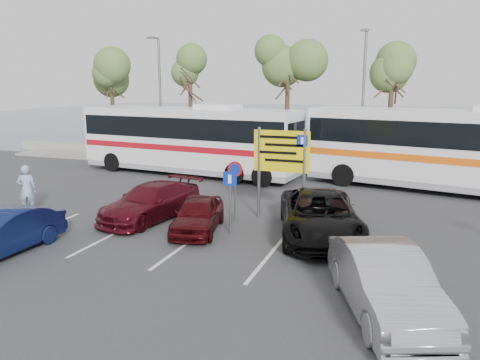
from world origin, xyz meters
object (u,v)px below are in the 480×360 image
(coach_bus_left, at_px, (189,142))
(car_red, at_px, (198,214))
(direction_sign, at_px, (281,158))
(street_lamp_left, at_px, (160,94))
(coach_bus_right, at_px, (450,152))
(car_blue, at_px, (1,233))
(pedestrian_near, at_px, (27,189))
(car_silver_b, at_px, (385,282))
(suv_black, at_px, (320,215))
(car_maroon, at_px, (151,202))
(street_lamp_right, at_px, (363,95))

(coach_bus_left, xyz_separation_m, car_red, (5.10, -9.81, -1.28))
(direction_sign, height_order, car_red, direction_sign)
(street_lamp_left, relative_size, coach_bus_right, 0.57)
(car_blue, distance_m, pedestrian_near, 4.92)
(direction_sign, distance_m, car_red, 3.91)
(car_blue, bearing_deg, pedestrian_near, 126.50)
(car_blue, height_order, car_silver_b, car_silver_b)
(coach_bus_left, distance_m, pedestrian_near, 10.32)
(street_lamp_left, xyz_separation_m, car_red, (8.60, -12.83, -3.97))
(car_red, height_order, suv_black, suv_black)
(suv_black, relative_size, car_silver_b, 1.20)
(pedestrian_near, bearing_deg, car_maroon, 157.63)
(direction_sign, xyz_separation_m, pedestrian_near, (-10.00, -2.67, -1.42))
(coach_bus_right, xyz_separation_m, pedestrian_near, (-16.50, -9.97, -0.97))
(street_lamp_left, height_order, coach_bus_left, street_lamp_left)
(pedestrian_near, bearing_deg, car_silver_b, 131.27)
(coach_bus_left, distance_m, coach_bus_right, 14.00)
(coach_bus_left, relative_size, car_red, 3.64)
(direction_sign, bearing_deg, street_lamp_left, 136.83)
(car_blue, height_order, car_red, car_blue)
(coach_bus_right, bearing_deg, street_lamp_left, 170.21)
(coach_bus_right, bearing_deg, direction_sign, -131.65)
(direction_sign, distance_m, car_blue, 9.99)
(car_blue, height_order, pedestrian_near, pedestrian_near)
(coach_bus_left, relative_size, car_silver_b, 2.86)
(street_lamp_left, bearing_deg, car_maroon, -62.72)
(car_maroon, bearing_deg, street_lamp_right, 71.67)
(car_maroon, relative_size, pedestrian_near, 2.40)
(street_lamp_left, distance_m, pedestrian_near, 13.51)
(street_lamp_left, bearing_deg, car_silver_b, -48.16)
(street_lamp_left, height_order, pedestrian_near, street_lamp_left)
(direction_sign, xyz_separation_m, car_maroon, (-4.81, -1.70, -1.73))
(street_lamp_right, bearing_deg, car_red, -108.94)
(coach_bus_right, distance_m, car_red, 13.31)
(direction_sign, xyz_separation_m, car_red, (-2.41, -2.51, -1.80))
(coach_bus_right, relative_size, car_blue, 3.32)
(coach_bus_right, bearing_deg, car_blue, -134.38)
(street_lamp_right, height_order, car_maroon, street_lamp_right)
(street_lamp_left, relative_size, direction_sign, 2.23)
(direction_sign, xyz_separation_m, car_silver_b, (4.24, -6.70, -1.65))
(street_lamp_left, bearing_deg, street_lamp_right, 0.00)
(street_lamp_right, bearing_deg, street_lamp_left, 180.00)
(car_red, bearing_deg, car_silver_b, -44.52)
(car_red, bearing_deg, car_blue, -151.15)
(suv_black, height_order, pedestrian_near, pedestrian_near)
(street_lamp_right, distance_m, car_red, 14.13)
(suv_black, height_order, car_silver_b, suv_black)
(car_maroon, relative_size, car_red, 1.30)
(suv_black, distance_m, pedestrian_near, 11.88)
(direction_sign, distance_m, coach_bus_left, 10.48)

